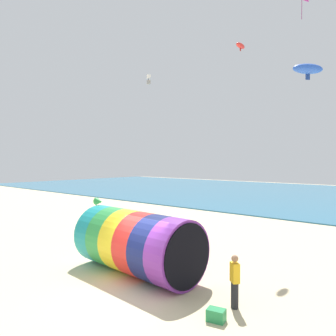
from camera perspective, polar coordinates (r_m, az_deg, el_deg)
name	(u,v)px	position (r m, az deg, el deg)	size (l,w,h in m)	color
ground_plane	(126,291)	(12.65, -7.28, -20.52)	(120.00, 120.00, 0.00)	beige
giant_inflatable_tube	(137,243)	(13.98, -5.45, -12.81)	(5.82, 2.93, 2.59)	teal
kite_handler	(235,281)	(11.19, 11.55, -18.73)	(0.42, 0.40, 1.70)	black
kite_white_box	(149,79)	(24.32, -3.40, 15.15)	(0.36, 0.36, 0.73)	white
kite_blue_parafoil	(308,69)	(16.36, 23.17, 15.59)	(1.36, 1.43, 0.74)	blue
kite_red_parafoil	(240,46)	(20.48, 12.50, 20.08)	(0.42, 0.91, 0.48)	red
beach_flag	(99,204)	(16.08, -11.94, -6.23)	(0.47, 0.36, 2.92)	silver
cooler_box	(216,315)	(10.57, 8.38, -24.02)	(0.52, 0.36, 0.36)	#268C4C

